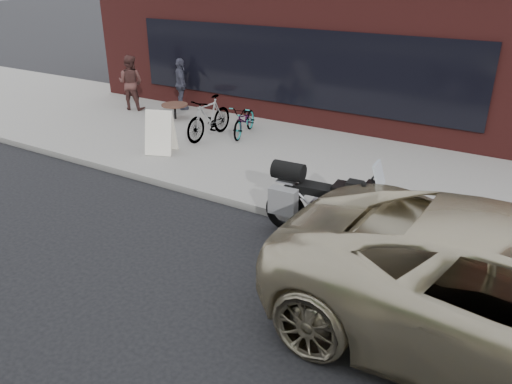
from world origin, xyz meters
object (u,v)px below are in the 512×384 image
object	(u,v)px
motorcycle	(323,204)
bicycle_front	(245,120)
bicycle_rear	(209,118)
cafe_table	(175,105)
cafe_patron_right	(181,84)
sandwich_sign	(160,132)
cafe_patron_left	(131,83)

from	to	relation	value
motorcycle	bicycle_front	size ratio (longest dim) A/B	1.57
bicycle_rear	cafe_table	xyz separation A→B (m)	(-1.86, 0.87, -0.13)
cafe_table	cafe_patron_right	size ratio (longest dim) A/B	0.49
motorcycle	cafe_patron_right	bearing A→B (deg)	140.92
cafe_table	sandwich_sign	bearing A→B (deg)	-56.65
motorcycle	cafe_table	world-z (taller)	motorcycle
bicycle_rear	cafe_patron_left	xyz separation A→B (m)	(-3.64, 1.03, 0.28)
motorcycle	bicycle_front	distance (m)	5.34
bicycle_rear	cafe_patron_left	bearing A→B (deg)	165.77
sandwich_sign	cafe_table	xyz separation A→B (m)	(-1.54, 2.35, -0.11)
bicycle_front	cafe_patron_right	xyz separation A→B (m)	(-3.00, 1.15, 0.36)
sandwich_sign	cafe_patron_left	bearing A→B (deg)	122.59
motorcycle	cafe_table	xyz separation A→B (m)	(-6.36, 3.90, -0.11)
motorcycle	bicycle_rear	size ratio (longest dim) A/B	1.37
bicycle_rear	cafe_patron_right	size ratio (longest dim) A/B	1.14
sandwich_sign	cafe_patron_right	size ratio (longest dim) A/B	0.66
bicycle_front	bicycle_rear	xyz separation A→B (m)	(-0.64, -0.66, 0.12)
motorcycle	cafe_patron_left	xyz separation A→B (m)	(-8.15, 4.06, 0.31)
sandwich_sign	cafe_patron_left	size ratio (longest dim) A/B	0.63
sandwich_sign	cafe_patron_right	distance (m)	3.88
cafe_patron_left	bicycle_front	bearing A→B (deg)	159.34
bicycle_front	cafe_patron_left	size ratio (longest dim) A/B	0.94
bicycle_front	motorcycle	bearing A→B (deg)	-57.82
cafe_patron_left	cafe_patron_right	bearing A→B (deg)	-164.46
motorcycle	cafe_patron_left	bearing A→B (deg)	149.65
motorcycle	bicycle_rear	bearing A→B (deg)	142.19
bicycle_rear	sandwich_sign	size ratio (longest dim) A/B	1.72
cafe_table	cafe_patron_left	bearing A→B (deg)	175.11
cafe_patron_right	cafe_patron_left	bearing A→B (deg)	74.97
bicycle_front	sandwich_sign	world-z (taller)	sandwich_sign
bicycle_rear	cafe_table	size ratio (longest dim) A/B	2.34
bicycle_rear	bicycle_front	bearing A→B (deg)	46.95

